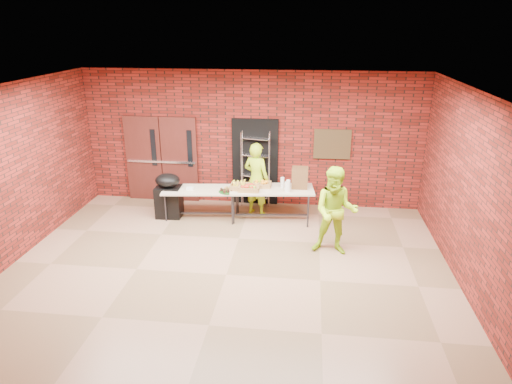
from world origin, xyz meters
TOP-DOWN VIEW (x-y plane):
  - room at (0.00, 0.00)m, footprint 8.08×7.08m
  - double_doors at (-2.20, 3.44)m, footprint 1.78×0.12m
  - dark_doorway at (0.10, 3.46)m, footprint 1.10×0.06m
  - bronze_plaque at (1.90, 3.45)m, footprint 0.85×0.04m
  - wire_rack at (0.13, 3.32)m, footprint 0.70×0.37m
  - table_left at (-1.00, 2.41)m, footprint 1.76×0.89m
  - table_right at (0.59, 2.48)m, footprint 1.91×0.96m
  - basket_bananas at (-0.10, 2.38)m, footprint 0.43×0.34m
  - basket_oranges at (0.36, 2.58)m, footprint 0.40×0.31m
  - basket_apples at (0.11, 2.29)m, footprint 0.44×0.35m
  - muffin_tray at (-0.38, 2.31)m, footprint 0.38×0.38m
  - napkin_box at (-1.22, 2.36)m, footprint 0.16×0.11m
  - coffee_dispenser at (1.20, 2.62)m, footprint 0.35×0.31m
  - cup_stack_front at (0.92, 2.31)m, footprint 0.07×0.07m
  - cup_stack_mid at (0.95, 2.31)m, footprint 0.09×0.09m
  - cup_stack_back at (0.81, 2.56)m, footprint 0.08×0.08m
  - covered_grill at (-1.75, 2.42)m, footprint 0.58×0.49m
  - volunteer_woman at (0.21, 2.81)m, footprint 0.73×0.62m
  - volunteer_man at (1.91, 1.08)m, footprint 0.91×0.75m

SIDE VIEW (x-z plane):
  - covered_grill at x=-1.75m, z-range 0.00..1.03m
  - table_left at x=-1.00m, z-range 0.29..0.99m
  - table_right at x=0.59m, z-range 0.31..1.07m
  - napkin_box at x=-1.22m, z-range 0.70..0.75m
  - muffin_tray at x=-0.38m, z-range 0.69..0.79m
  - basket_oranges at x=0.36m, z-range 0.75..0.87m
  - basket_bananas at x=-0.10m, z-range 0.74..0.88m
  - basket_apples at x=0.11m, z-range 0.74..0.88m
  - volunteer_woman at x=0.21m, z-range 0.00..1.70m
  - volunteer_man at x=1.91m, z-range 0.00..1.73m
  - cup_stack_front at x=0.92m, z-range 0.75..0.98m
  - cup_stack_back at x=0.81m, z-range 0.75..0.99m
  - cup_stack_mid at x=0.95m, z-range 0.75..1.02m
  - wire_rack at x=0.13m, z-range 0.00..1.82m
  - coffee_dispenser at x=1.20m, z-range 0.75..1.21m
  - dark_doorway at x=0.10m, z-range 0.00..2.10m
  - double_doors at x=-2.20m, z-range 0.00..2.10m
  - bronze_plaque at x=1.90m, z-range 1.20..1.90m
  - room at x=0.00m, z-range -0.04..3.24m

